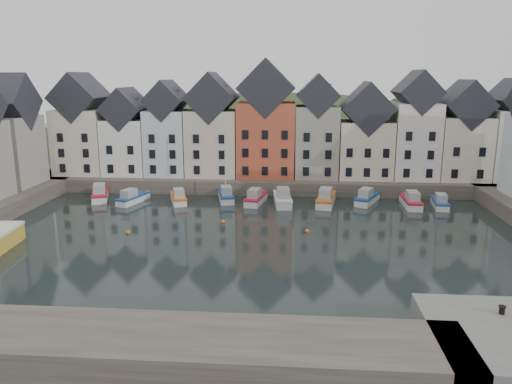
# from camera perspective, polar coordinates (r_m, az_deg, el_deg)

# --- Properties ---
(ground) EXTENTS (260.00, 260.00, 0.00)m
(ground) POSITION_cam_1_polar(r_m,az_deg,el_deg) (52.09, -0.68, -6.17)
(ground) COLOR black
(ground) RESTS_ON ground
(far_quay) EXTENTS (90.00, 16.00, 2.00)m
(far_quay) POSITION_cam_1_polar(r_m,az_deg,el_deg) (80.73, 1.22, 1.54)
(far_quay) COLOR #433C34
(far_quay) RESTS_ON ground
(near_wall) EXTENTS (50.00, 6.00, 2.00)m
(near_wall) POSITION_cam_1_polar(r_m,az_deg,el_deg) (34.61, -21.66, -15.81)
(near_wall) COLOR #433C34
(near_wall) RESTS_ON ground
(hillside) EXTENTS (153.60, 70.40, 64.00)m
(hillside) POSITION_cam_1_polar(r_m,az_deg,el_deg) (110.79, 1.95, -5.39)
(hillside) COLOR #29371B
(hillside) RESTS_ON ground
(far_terrace) EXTENTS (72.37, 8.16, 17.78)m
(far_terrace) POSITION_cam_1_polar(r_m,az_deg,el_deg) (77.42, 3.55, 6.92)
(far_terrace) COLOR beige
(far_terrace) RESTS_ON far_quay
(mooring_buoys) EXTENTS (20.50, 5.50, 0.50)m
(mooring_buoys) POSITION_cam_1_polar(r_m,az_deg,el_deg) (57.53, -4.19, -4.16)
(mooring_buoys) COLOR #CC5B18
(mooring_buoys) RESTS_ON ground
(boat_a) EXTENTS (4.21, 7.12, 2.61)m
(boat_a) POSITION_cam_1_polar(r_m,az_deg,el_deg) (74.48, -17.40, -0.23)
(boat_a) COLOR silver
(boat_a) RESTS_ON ground
(boat_b) EXTENTS (3.51, 6.14, 2.25)m
(boat_b) POSITION_cam_1_polar(r_m,az_deg,el_deg) (71.27, -13.95, -0.69)
(boat_b) COLOR silver
(boat_b) RESTS_ON ground
(boat_c) EXTENTS (3.65, 6.22, 2.28)m
(boat_c) POSITION_cam_1_polar(r_m,az_deg,el_deg) (70.25, -8.86, -0.64)
(boat_c) COLOR silver
(boat_c) RESTS_ON ground
(boat_d) EXTENTS (3.23, 6.51, 11.93)m
(boat_d) POSITION_cam_1_polar(r_m,az_deg,el_deg) (70.61, -3.44, -0.36)
(boat_d) COLOR silver
(boat_d) RESTS_ON ground
(boat_e) EXTENTS (3.02, 6.53, 2.41)m
(boat_e) POSITION_cam_1_polar(r_m,az_deg,el_deg) (68.92, -0.04, -0.72)
(boat_e) COLOR silver
(boat_e) RESTS_ON ground
(boat_f) EXTENTS (2.90, 7.20, 2.69)m
(boat_f) POSITION_cam_1_polar(r_m,az_deg,el_deg) (68.42, 3.05, -0.77)
(boat_f) COLOR silver
(boat_f) RESTS_ON ground
(boat_g) EXTENTS (3.24, 7.27, 2.69)m
(boat_g) POSITION_cam_1_polar(r_m,az_deg,el_deg) (68.79, 7.99, -0.80)
(boat_g) COLOR silver
(boat_g) RESTS_ON ground
(boat_h) EXTENTS (4.37, 6.56, 2.42)m
(boat_h) POSITION_cam_1_polar(r_m,az_deg,el_deg) (70.66, 12.56, -0.69)
(boat_h) COLOR silver
(boat_h) RESTS_ON ground
(boat_i) EXTENTS (2.10, 6.48, 2.48)m
(boat_i) POSITION_cam_1_polar(r_m,az_deg,el_deg) (70.35, 17.31, -1.02)
(boat_i) COLOR silver
(boat_i) RESTS_ON ground
(boat_j) EXTENTS (2.38, 5.82, 2.17)m
(boat_j) POSITION_cam_1_polar(r_m,az_deg,el_deg) (71.28, 20.27, -1.14)
(boat_j) COLOR silver
(boat_j) RESTS_ON ground
(mooring_bollard) EXTENTS (0.48, 0.48, 0.56)m
(mooring_bollard) POSITION_cam_1_polar(r_m,az_deg,el_deg) (37.18, 26.30, -11.95)
(mooring_bollard) COLOR black
(mooring_bollard) RESTS_ON near_quay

